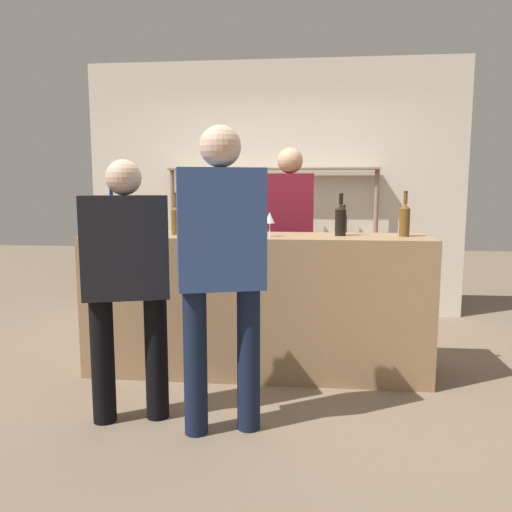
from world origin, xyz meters
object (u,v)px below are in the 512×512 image
(counter_bottle_1, at_px, (176,219))
(wine_glass, at_px, (270,218))
(counter_bottle_3, at_px, (234,218))
(server_behind_counter, at_px, (289,227))
(counter_bottle_4, at_px, (405,219))
(customer_left, at_px, (127,274))
(counter_bottle_5, at_px, (341,219))
(counter_bottle_0, at_px, (112,216))
(customer_center, at_px, (221,258))
(counter_bottle_2, at_px, (220,217))

(counter_bottle_1, height_order, wine_glass, counter_bottle_1)
(counter_bottle_3, xyz_separation_m, server_behind_counter, (0.38, 0.97, -0.14))
(counter_bottle_4, bearing_deg, customer_left, -152.54)
(customer_left, bearing_deg, counter_bottle_5, -70.76)
(counter_bottle_3, bearing_deg, server_behind_counter, 68.71)
(counter_bottle_3, height_order, customer_left, customer_left)
(counter_bottle_1, distance_m, server_behind_counter, 1.23)
(server_behind_counter, bearing_deg, counter_bottle_4, 45.85)
(counter_bottle_1, xyz_separation_m, counter_bottle_3, (0.46, -0.08, 0.02))
(server_behind_counter, bearing_deg, counter_bottle_5, 26.08)
(counter_bottle_5, bearing_deg, counter_bottle_0, 178.45)
(customer_center, xyz_separation_m, customer_left, (-0.59, 0.09, -0.12))
(counter_bottle_5, xyz_separation_m, server_behind_counter, (-0.41, 0.85, -0.13))
(counter_bottle_1, bearing_deg, counter_bottle_2, 12.15)
(counter_bottle_1, distance_m, customer_left, 0.93)
(counter_bottle_4, height_order, wine_glass, counter_bottle_4)
(wine_glass, bearing_deg, customer_center, -102.74)
(counter_bottle_5, distance_m, server_behind_counter, 0.95)
(counter_bottle_1, bearing_deg, server_behind_counter, 46.89)
(wine_glass, distance_m, customer_left, 1.17)
(counter_bottle_0, relative_size, customer_left, 0.22)
(counter_bottle_2, bearing_deg, counter_bottle_4, -1.54)
(customer_left, bearing_deg, customer_center, -114.75)
(counter_bottle_2, xyz_separation_m, counter_bottle_5, (0.92, -0.03, -0.01))
(counter_bottle_4, distance_m, customer_center, 1.57)
(counter_bottle_4, xyz_separation_m, server_behind_counter, (-0.88, 0.86, -0.13))
(counter_bottle_4, bearing_deg, counter_bottle_5, 179.05)
(counter_bottle_5, height_order, server_behind_counter, server_behind_counter)
(counter_bottle_4, distance_m, server_behind_counter, 1.23)
(counter_bottle_1, relative_size, server_behind_counter, 0.18)
(counter_bottle_1, relative_size, counter_bottle_5, 1.01)
(customer_left, bearing_deg, counter_bottle_4, -78.66)
(counter_bottle_2, xyz_separation_m, customer_center, (0.19, -1.05, -0.17))
(counter_bottle_0, height_order, counter_bottle_5, counter_bottle_0)
(counter_bottle_4, bearing_deg, counter_bottle_2, 178.46)
(counter_bottle_4, height_order, customer_center, customer_center)
(counter_bottle_1, relative_size, wine_glass, 1.77)
(counter_bottle_1, distance_m, counter_bottle_2, 0.34)
(counter_bottle_3, height_order, counter_bottle_5, counter_bottle_3)
(customer_center, bearing_deg, counter_bottle_0, 28.40)
(counter_bottle_1, xyz_separation_m, server_behind_counter, (0.83, 0.89, -0.12))
(counter_bottle_1, height_order, counter_bottle_5, counter_bottle_1)
(counter_bottle_2, relative_size, counter_bottle_5, 1.05)
(counter_bottle_0, xyz_separation_m, counter_bottle_1, (0.54, -0.09, -0.02))
(counter_bottle_3, bearing_deg, wine_glass, -0.23)
(counter_bottle_2, relative_size, customer_left, 0.21)
(counter_bottle_3, bearing_deg, customer_center, -85.94)
(counter_bottle_0, height_order, counter_bottle_4, counter_bottle_0)
(counter_bottle_1, height_order, customer_center, customer_center)
(counter_bottle_0, xyz_separation_m, wine_glass, (1.26, -0.17, -0.00))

